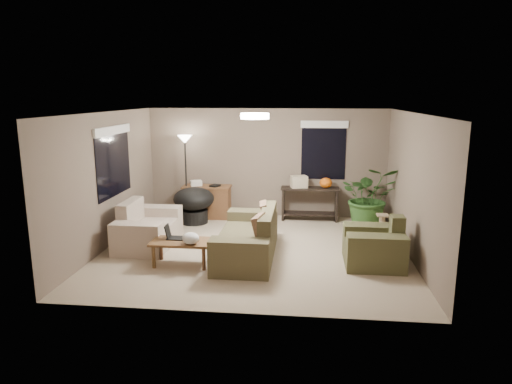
# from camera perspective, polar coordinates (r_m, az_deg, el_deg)

# --- Properties ---
(room_shell) EXTENTS (5.50, 5.50, 5.50)m
(room_shell) POSITION_cam_1_polar(r_m,az_deg,el_deg) (8.15, -0.15, 1.08)
(room_shell) COLOR gray
(room_shell) RESTS_ON ground
(main_sofa) EXTENTS (0.95, 2.20, 0.85)m
(main_sofa) POSITION_cam_1_polar(r_m,az_deg,el_deg) (8.07, -0.85, -6.04)
(main_sofa) COLOR #4D462E
(main_sofa) RESTS_ON ground
(throw_pillows) EXTENTS (0.31, 1.38, 0.47)m
(throw_pillows) POSITION_cam_1_polar(r_m,az_deg,el_deg) (7.94, 0.97, -3.66)
(throw_pillows) COLOR #8C7251
(throw_pillows) RESTS_ON main_sofa
(loveseat) EXTENTS (0.90, 1.60, 0.85)m
(loveseat) POSITION_cam_1_polar(r_m,az_deg,el_deg) (8.93, -13.48, -4.57)
(loveseat) COLOR beige
(loveseat) RESTS_ON ground
(armchair) EXTENTS (0.95, 1.00, 0.85)m
(armchair) POSITION_cam_1_polar(r_m,az_deg,el_deg) (7.95, 14.60, -6.70)
(armchair) COLOR #4E4E2F
(armchair) RESTS_ON ground
(coffee_table) EXTENTS (1.00, 0.55, 0.42)m
(coffee_table) POSITION_cam_1_polar(r_m,az_deg,el_deg) (7.76, -9.30, -6.46)
(coffee_table) COLOR brown
(coffee_table) RESTS_ON ground
(laptop) EXTENTS (0.36, 0.23, 0.24)m
(laptop) POSITION_cam_1_polar(r_m,az_deg,el_deg) (7.86, -10.32, -5.33)
(laptop) COLOR black
(laptop) RESTS_ON coffee_table
(plastic_bag) EXTENTS (0.33, 0.31, 0.19)m
(plastic_bag) POSITION_cam_1_polar(r_m,az_deg,el_deg) (7.52, -8.16, -5.75)
(plastic_bag) COLOR white
(plastic_bag) RESTS_ON coffee_table
(desk) EXTENTS (1.10, 0.50, 0.75)m
(desk) POSITION_cam_1_polar(r_m,az_deg,el_deg) (10.62, -6.12, -1.20)
(desk) COLOR brown
(desk) RESTS_ON ground
(desk_papers) EXTENTS (0.73, 0.32, 0.12)m
(desk_papers) POSITION_cam_1_polar(r_m,az_deg,el_deg) (10.55, -7.01, 1.05)
(desk_papers) COLOR silver
(desk_papers) RESTS_ON desk
(console_table) EXTENTS (1.30, 0.40, 0.75)m
(console_table) POSITION_cam_1_polar(r_m,az_deg,el_deg) (10.42, 6.72, -1.14)
(console_table) COLOR black
(console_table) RESTS_ON ground
(pumpkin) EXTENTS (0.32, 0.32, 0.23)m
(pumpkin) POSITION_cam_1_polar(r_m,az_deg,el_deg) (10.34, 8.72, 1.14)
(pumpkin) COLOR orange
(pumpkin) RESTS_ON console_table
(cardboard_box) EXTENTS (0.41, 0.35, 0.26)m
(cardboard_box) POSITION_cam_1_polar(r_m,az_deg,el_deg) (10.33, 5.39, 1.29)
(cardboard_box) COLOR beige
(cardboard_box) RESTS_ON console_table
(papasan_chair) EXTENTS (1.10, 1.10, 0.80)m
(papasan_chair) POSITION_cam_1_polar(r_m,az_deg,el_deg) (10.19, -7.77, -1.30)
(papasan_chair) COLOR black
(papasan_chair) RESTS_ON ground
(floor_lamp) EXTENTS (0.32, 0.32, 1.91)m
(floor_lamp) POSITION_cam_1_polar(r_m,az_deg,el_deg) (10.46, -8.86, 5.31)
(floor_lamp) COLOR black
(floor_lamp) RESTS_ON ground
(ceiling_fixture) EXTENTS (0.50, 0.50, 0.10)m
(ceiling_fixture) POSITION_cam_1_polar(r_m,az_deg,el_deg) (8.01, -0.16, 9.47)
(ceiling_fixture) COLOR white
(ceiling_fixture) RESTS_ON room_shell
(houseplant) EXTENTS (1.20, 1.34, 1.04)m
(houseplant) POSITION_cam_1_polar(r_m,az_deg,el_deg) (10.06, 13.98, -1.39)
(houseplant) COLOR #2D5923
(houseplant) RESTS_ON ground
(cat_scratching_post) EXTENTS (0.32, 0.32, 0.50)m
(cat_scratching_post) POSITION_cam_1_polar(r_m,az_deg,el_deg) (9.38, 15.44, -4.40)
(cat_scratching_post) COLOR tan
(cat_scratching_post) RESTS_ON ground
(window_left) EXTENTS (0.05, 1.56, 1.33)m
(window_left) POSITION_cam_1_polar(r_m,az_deg,el_deg) (9.06, -17.41, 5.06)
(window_left) COLOR black
(window_left) RESTS_ON room_shell
(window_back) EXTENTS (1.06, 0.05, 1.33)m
(window_back) POSITION_cam_1_polar(r_m,az_deg,el_deg) (10.49, 8.48, 6.38)
(window_back) COLOR black
(window_back) RESTS_ON room_shell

